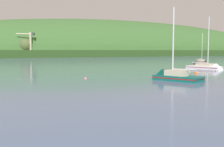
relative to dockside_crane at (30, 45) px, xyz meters
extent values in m
cube|color=#27431B|center=(7.21, 16.67, -5.58)|extent=(522.28, 110.75, 4.83)
ellipsoid|color=#38602D|center=(82.68, 48.38, -8.00)|extent=(420.42, 124.03, 65.38)
sphere|color=#4C5B33|center=(-2.58, 3.38, 0.10)|extent=(9.35, 9.35, 9.35)
cube|color=#4C4C51|center=(0.25, -0.08, -7.00)|extent=(4.07, 4.07, 2.00)
cylinder|color=#BCB293|center=(0.25, -0.08, 1.44)|extent=(1.49, 1.49, 14.87)
cylinder|color=#BCB293|center=(-3.80, 1.13, 7.68)|extent=(10.36, 3.80, 0.82)
cube|color=#333338|center=(2.08, -0.62, 7.68)|extent=(2.21, 2.48, 1.78)
cube|color=white|center=(31.59, -138.62, -8.03)|extent=(5.67, 8.84, 1.47)
cone|color=white|center=(32.99, -142.53, -8.03)|extent=(3.47, 2.94, 2.94)
cube|color=maroon|center=(31.59, -138.62, -7.61)|extent=(5.70, 8.85, 0.14)
cube|color=#BCB299|center=(31.66, -138.82, -6.97)|extent=(3.22, 4.21, 0.64)
cylinder|color=silver|center=(31.94, -139.60, -1.40)|extent=(0.21, 0.21, 11.78)
cylinder|color=silver|center=(31.21, -137.55, -6.50)|extent=(1.62, 4.16, 0.17)
cube|color=#232328|center=(49.81, -114.45, -7.99)|extent=(6.26, 4.28, 1.17)
cone|color=#232328|center=(52.52, -113.34, -7.99)|extent=(2.17, 2.54, 2.14)
cube|color=maroon|center=(49.81, -114.45, -7.67)|extent=(6.27, 4.30, 0.12)
cube|color=#BCB299|center=(49.94, -114.39, -7.02)|extent=(3.01, 2.40, 0.76)
cylinder|color=silver|center=(50.48, -114.17, -2.48)|extent=(0.16, 0.16, 9.84)
cylinder|color=silver|center=(49.06, -114.75, -6.49)|extent=(2.89, 1.28, 0.12)
cube|color=#0F564C|center=(10.79, -158.52, -7.86)|extent=(5.86, 7.64, 1.19)
cone|color=#0F564C|center=(9.20, -155.37, -7.86)|extent=(3.36, 2.87, 2.87)
cube|color=maroon|center=(10.79, -158.52, -7.60)|extent=(5.89, 7.66, 0.15)
cube|color=#BCB299|center=(10.71, -158.36, -6.86)|extent=(3.25, 3.75, 0.81)
cylinder|color=silver|center=(10.39, -157.73, -2.21)|extent=(0.21, 0.21, 10.11)
cylinder|color=silver|center=(11.23, -159.38, -6.31)|extent=(1.83, 3.38, 0.17)
sphere|color=#E06675|center=(-1.29, -150.87, -8.00)|extent=(0.45, 0.45, 0.45)
cylinder|color=black|center=(-1.29, -150.87, -7.73)|extent=(0.04, 0.04, 0.08)
sphere|color=#EA5B19|center=(21.48, -148.97, -8.00)|extent=(0.70, 0.70, 0.70)
cylinder|color=black|center=(21.48, -148.97, -7.61)|extent=(0.04, 0.04, 0.08)
camera|label=1|loc=(-12.25, -192.62, -3.57)|focal=43.57mm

